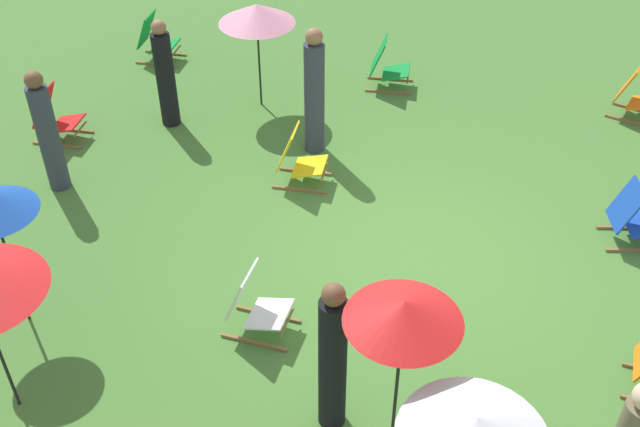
{
  "coord_description": "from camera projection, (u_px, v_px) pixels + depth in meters",
  "views": [
    {
      "loc": [
        -6.91,
        -0.82,
        6.2
      ],
      "look_at": [
        0.0,
        1.2,
        0.5
      ],
      "focal_mm": 42.91,
      "sensor_mm": 36.0,
      "label": 1
    }
  ],
  "objects": [
    {
      "name": "person_4",
      "position": [
        333.0,
        360.0,
        6.92
      ],
      "size": [
        0.32,
        0.32,
        1.8
      ],
      "rotation": [
        0.0,
        0.0,
        3.37
      ],
      "color": "black",
      "rests_on": "ground"
    },
    {
      "name": "deckchair_3",
      "position": [
        255.0,
        304.0,
        8.17
      ],
      "size": [
        0.49,
        0.77,
        0.83
      ],
      "rotation": [
        0.0,
        0.0,
        -0.02
      ],
      "color": "olive",
      "rests_on": "ground"
    },
    {
      "name": "deckchair_6",
      "position": [
        636.0,
        95.0,
        11.7
      ],
      "size": [
        0.67,
        0.86,
        0.83
      ],
      "rotation": [
        0.0,
        0.0,
        -0.28
      ],
      "color": "olive",
      "rests_on": "ground"
    },
    {
      "name": "deckchair_2",
      "position": [
        634.0,
        217.0,
        9.35
      ],
      "size": [
        0.66,
        0.86,
        0.83
      ],
      "rotation": [
        0.0,
        0.0,
        0.26
      ],
      "color": "olive",
      "rests_on": "ground"
    },
    {
      "name": "deckchair_7",
      "position": [
        299.0,
        159.0,
        10.33
      ],
      "size": [
        0.54,
        0.8,
        0.83
      ],
      "rotation": [
        0.0,
        0.0,
        0.09
      ],
      "color": "olive",
      "rests_on": "ground"
    },
    {
      "name": "ground_plane",
      "position": [
        415.0,
        263.0,
        9.23
      ],
      "size": [
        40.0,
        40.0,
        0.0
      ],
      "primitive_type": "plane",
      "color": "#477A33"
    },
    {
      "name": "deckchair_9",
      "position": [
        55.0,
        117.0,
        11.19
      ],
      "size": [
        0.55,
        0.8,
        0.83
      ],
      "rotation": [
        0.0,
        0.0,
        0.09
      ],
      "color": "olive",
      "rests_on": "ground"
    },
    {
      "name": "person_2",
      "position": [
        165.0,
        76.0,
        11.26
      ],
      "size": [
        0.39,
        0.39,
        1.68
      ],
      "rotation": [
        0.0,
        0.0,
        4.08
      ],
      "color": "black",
      "rests_on": "ground"
    },
    {
      "name": "umbrella_3",
      "position": [
        257.0,
        14.0,
        11.25
      ],
      "size": [
        1.15,
        1.15,
        1.68
      ],
      "color": "black",
      "rests_on": "ground"
    },
    {
      "name": "person_1",
      "position": [
        48.0,
        133.0,
        9.95
      ],
      "size": [
        0.39,
        0.39,
        1.74
      ],
      "rotation": [
        0.0,
        0.0,
        2.5
      ],
      "color": "#333847",
      "rests_on": "ground"
    },
    {
      "name": "umbrella_1",
      "position": [
        404.0,
        312.0,
        6.12
      ],
      "size": [
        1.0,
        1.0,
        1.9
      ],
      "color": "black",
      "rests_on": "ground"
    },
    {
      "name": "deckchair_11",
      "position": [
        387.0,
        66.0,
        12.44
      ],
      "size": [
        0.58,
        0.82,
        0.83
      ],
      "rotation": [
        0.0,
        0.0,
        0.14
      ],
      "color": "olive",
      "rests_on": "ground"
    },
    {
      "name": "person_3",
      "position": [
        314.0,
        94.0,
        10.63
      ],
      "size": [
        0.41,
        0.41,
        1.89
      ],
      "rotation": [
        0.0,
        0.0,
        2.37
      ],
      "color": "#333847",
      "rests_on": "ground"
    },
    {
      "name": "deckchair_5",
      "position": [
        156.0,
        40.0,
        13.19
      ],
      "size": [
        0.53,
        0.79,
        0.83
      ],
      "rotation": [
        0.0,
        0.0,
        0.07
      ],
      "color": "olive",
      "rests_on": "ground"
    }
  ]
}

